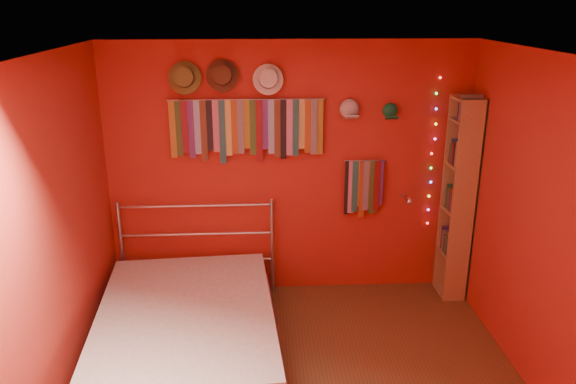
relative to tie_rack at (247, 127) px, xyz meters
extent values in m
cube|color=#9F2719|center=(0.40, 0.07, -0.46)|extent=(3.50, 0.02, 2.50)
cube|color=#9F2719|center=(2.15, -1.68, -0.46)|extent=(0.02, 3.50, 2.50)
cube|color=#9F2719|center=(-1.35, -1.68, -0.46)|extent=(0.02, 3.50, 2.50)
cube|color=white|center=(0.40, -1.68, 0.79)|extent=(3.50, 3.50, 0.02)
cylinder|color=#B0B0B5|center=(0.00, 0.02, 0.25)|extent=(1.45, 0.01, 0.01)
cube|color=#93681A|center=(-0.68, 0.01, -0.02)|extent=(0.06, 0.01, 0.54)
cube|color=#29451B|center=(-0.63, 0.00, -0.01)|extent=(0.06, 0.01, 0.52)
cube|color=maroon|center=(-0.57, -0.01, 0.00)|extent=(0.06, 0.01, 0.49)
cube|color=#3A1964|center=(-0.51, 0.01, -0.02)|extent=(0.06, 0.01, 0.55)
cube|color=#759ED0|center=(-0.46, 0.00, 0.00)|extent=(0.06, 0.01, 0.50)
cube|color=#4E2B1A|center=(-0.40, -0.01, -0.04)|extent=(0.06, 0.01, 0.57)
cube|color=black|center=(-0.34, 0.01, 0.01)|extent=(0.06, 0.01, 0.48)
cube|color=#A6536D|center=(-0.28, 0.00, 0.01)|extent=(0.06, 0.01, 0.49)
cube|color=#195058|center=(-0.23, -0.01, -0.05)|extent=(0.06, 0.01, 0.60)
cube|color=#C3BE4E|center=(-0.17, 0.01, -0.01)|extent=(0.06, 0.01, 0.53)
cube|color=brown|center=(-0.11, 0.00, 0.00)|extent=(0.06, 0.01, 0.51)
cube|color=#141458|center=(-0.06, -0.01, 0.00)|extent=(0.06, 0.01, 0.51)
cube|color=olive|center=(0.00, 0.01, 0.02)|extent=(0.06, 0.01, 0.46)
cube|color=#234F1F|center=(0.06, 0.00, -0.01)|extent=(0.06, 0.01, 0.52)
cube|color=maroon|center=(0.12, -0.01, -0.05)|extent=(0.06, 0.01, 0.59)
cube|color=#401B6D|center=(0.17, 0.01, 0.02)|extent=(0.06, 0.01, 0.47)
cube|color=#6E94C4|center=(0.23, 0.00, -0.01)|extent=(0.06, 0.01, 0.51)
cube|color=#532A1B|center=(0.29, -0.01, -0.02)|extent=(0.06, 0.01, 0.54)
cube|color=black|center=(0.34, 0.01, -0.03)|extent=(0.06, 0.01, 0.56)
cube|color=#C0608C|center=(0.40, 0.00, -0.01)|extent=(0.06, 0.01, 0.53)
cube|color=#17524B|center=(0.46, -0.01, -0.02)|extent=(0.06, 0.01, 0.54)
cube|color=tan|center=(0.51, 0.01, 0.02)|extent=(0.06, 0.01, 0.47)
cube|color=brown|center=(0.57, 0.00, 0.00)|extent=(0.06, 0.01, 0.51)
cube|color=navy|center=(0.63, -0.01, -0.01)|extent=(0.06, 0.01, 0.52)
cube|color=olive|center=(0.69, 0.01, -0.01)|extent=(0.06, 0.01, 0.53)
cylinder|color=#B0B0B5|center=(1.13, 0.02, -0.35)|extent=(0.40, 0.01, 0.01)
cube|color=black|center=(0.97, 0.01, -0.62)|extent=(0.06, 0.01, 0.55)
cube|color=#C36185|center=(1.00, 0.00, -0.61)|extent=(0.06, 0.01, 0.53)
cube|color=#1A5D52|center=(1.04, -0.01, -0.61)|extent=(0.06, 0.01, 0.52)
cube|color=tan|center=(1.08, 0.01, -0.58)|extent=(0.06, 0.01, 0.46)
cube|color=maroon|center=(1.11, 0.00, -0.64)|extent=(0.06, 0.01, 0.58)
cube|color=navy|center=(1.15, -0.01, -0.60)|extent=(0.06, 0.01, 0.50)
cube|color=olive|center=(1.18, 0.01, -0.60)|extent=(0.06, 0.01, 0.50)
cube|color=#22461C|center=(1.22, 0.00, -0.62)|extent=(0.06, 0.01, 0.54)
cube|color=#5D100D|center=(1.25, -0.01, -0.60)|extent=(0.06, 0.01, 0.51)
cube|color=#3D1A6A|center=(1.29, 0.01, -0.57)|extent=(0.06, 0.01, 0.45)
cylinder|color=olive|center=(-0.55, 0.01, 0.45)|extent=(0.30, 0.07, 0.29)
cylinder|color=olive|center=(-0.55, -0.05, 0.47)|extent=(0.17, 0.15, 0.19)
cylinder|color=#332314|center=(-0.55, -0.02, 0.46)|extent=(0.18, 0.06, 0.18)
cylinder|color=#4D2E1B|center=(-0.21, 0.01, 0.47)|extent=(0.30, 0.07, 0.29)
cylinder|color=#4D2E1B|center=(-0.21, -0.05, 0.48)|extent=(0.17, 0.15, 0.19)
cylinder|color=black|center=(-0.21, -0.02, 0.48)|extent=(0.18, 0.06, 0.18)
cylinder|color=silver|center=(0.20, 0.01, 0.43)|extent=(0.28, 0.07, 0.28)
cylinder|color=silver|center=(0.20, -0.04, 0.45)|extent=(0.16, 0.14, 0.18)
cylinder|color=black|center=(0.20, -0.02, 0.44)|extent=(0.17, 0.06, 0.17)
ellipsoid|color=beige|center=(0.96, 0.02, 0.16)|extent=(0.18, 0.14, 0.18)
cube|color=beige|center=(0.96, -0.10, 0.10)|extent=(0.13, 0.10, 0.05)
ellipsoid|color=#186F3E|center=(1.35, 0.02, 0.14)|extent=(0.16, 0.12, 0.16)
cube|color=#186F3E|center=(1.35, -0.08, 0.09)|extent=(0.12, 0.09, 0.05)
sphere|color=#FF3333|center=(1.80, 0.03, 0.44)|extent=(0.02, 0.02, 0.02)
sphere|color=#33FF4C|center=(1.78, 0.03, 0.29)|extent=(0.02, 0.02, 0.02)
sphere|color=#4C66FF|center=(1.79, 0.03, 0.15)|extent=(0.02, 0.02, 0.02)
sphere|color=yellow|center=(1.80, 0.03, 0.00)|extent=(0.02, 0.02, 0.02)
sphere|color=#FF4CCC|center=(1.80, 0.03, -0.15)|extent=(0.02, 0.02, 0.02)
sphere|color=#FF3333|center=(1.78, 0.03, -0.29)|extent=(0.02, 0.02, 0.02)
sphere|color=#33FF4C|center=(1.79, 0.03, -0.44)|extent=(0.02, 0.02, 0.02)
sphere|color=#4C66FF|center=(1.80, 0.03, -0.58)|extent=(0.02, 0.02, 0.02)
sphere|color=yellow|center=(1.79, 0.03, -0.73)|extent=(0.02, 0.02, 0.02)
sphere|color=#FF4CCC|center=(1.80, 0.03, -0.87)|extent=(0.02, 0.02, 0.02)
sphere|color=#FF3333|center=(1.80, 0.03, -1.02)|extent=(0.02, 0.02, 0.02)
cylinder|color=#B0B0B5|center=(1.54, 0.05, -0.72)|extent=(0.03, 0.03, 0.03)
cylinder|color=#B0B0B5|center=(1.54, -0.06, -0.70)|extent=(0.01, 0.23, 0.07)
sphere|color=white|center=(1.54, -0.18, -0.70)|extent=(0.06, 0.06, 0.06)
cube|color=olive|center=(2.02, -0.31, -0.71)|extent=(0.24, 0.02, 2.00)
cube|color=olive|center=(2.02, 0.01, -0.71)|extent=(0.24, 0.02, 2.00)
cube|color=olive|center=(2.14, -0.15, -0.71)|extent=(0.02, 0.34, 2.00)
cube|color=olive|center=(2.02, -0.15, -1.69)|extent=(0.24, 0.32, 0.02)
cube|color=olive|center=(2.02, -0.15, -1.26)|extent=(0.24, 0.32, 0.02)
cube|color=olive|center=(2.02, -0.15, -0.81)|extent=(0.24, 0.32, 0.02)
cube|color=olive|center=(2.02, -0.15, -0.36)|extent=(0.24, 0.32, 0.02)
cube|color=olive|center=(2.02, -0.15, 0.07)|extent=(0.24, 0.32, 0.02)
cube|color=olive|center=(2.02, -0.15, 0.27)|extent=(0.24, 0.32, 0.02)
cylinder|color=#B0B0B5|center=(-1.25, -0.03, -1.21)|extent=(0.04, 0.04, 1.00)
cylinder|color=#B0B0B5|center=(0.23, -0.03, -1.21)|extent=(0.04, 0.04, 1.00)
cylinder|color=#B0B0B5|center=(-0.51, -0.03, -1.34)|extent=(1.48, 0.03, 0.03)
cylinder|color=#B0B0B5|center=(-0.51, -0.03, -1.06)|extent=(1.48, 0.03, 0.03)
cylinder|color=#B0B0B5|center=(-0.51, -0.03, -0.76)|extent=(1.48, 0.03, 0.03)
cube|color=beige|center=(-0.51, -1.09, -1.48)|extent=(1.55, 2.10, 0.40)
cylinder|color=#B0B0B5|center=(-1.25, -1.09, -1.50)|extent=(0.17, 2.01, 0.03)
cylinder|color=#B0B0B5|center=(0.23, -1.09, -1.50)|extent=(0.17, 2.01, 0.03)
camera|label=1|loc=(0.11, -5.15, 1.12)|focal=35.00mm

